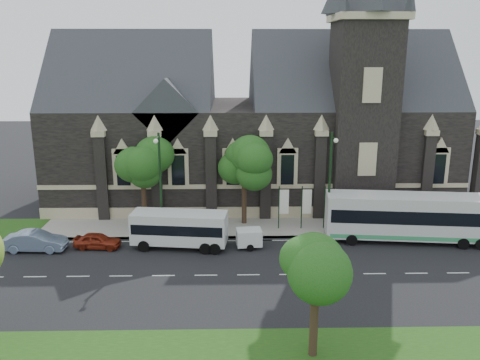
{
  "coord_description": "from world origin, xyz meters",
  "views": [
    {
      "loc": [
        1.75,
        -31.93,
        15.34
      ],
      "look_at": [
        2.53,
        6.0,
        5.38
      ],
      "focal_mm": 36.82,
      "sensor_mm": 36.0,
      "label": 1
    }
  ],
  "objects_px": {
    "banner_flag_left": "(282,204)",
    "car_far_red": "(97,241)",
    "box_trailer": "(249,237)",
    "street_lamp_mid": "(160,180)",
    "tour_coach": "(409,216)",
    "street_lamp_near": "(330,179)",
    "banner_flag_center": "(305,204)",
    "shuttle_bus": "(180,227)",
    "tree_walk_left": "(145,163)",
    "banner_flag_right": "(328,204)",
    "tree_park_east": "(319,272)",
    "sedan": "(36,241)",
    "tree_walk_right": "(247,162)"
  },
  "relations": [
    {
      "from": "tree_walk_right",
      "to": "tour_coach",
      "type": "relative_size",
      "value": 0.57
    },
    {
      "from": "tree_walk_left",
      "to": "banner_flag_right",
      "type": "relative_size",
      "value": 1.91
    },
    {
      "from": "tree_walk_left",
      "to": "banner_flag_left",
      "type": "relative_size",
      "value": 1.91
    },
    {
      "from": "street_lamp_near",
      "to": "banner_flag_right",
      "type": "height_order",
      "value": "street_lamp_near"
    },
    {
      "from": "tree_park_east",
      "to": "tree_walk_left",
      "type": "bearing_deg",
      "value": 120.87
    },
    {
      "from": "street_lamp_near",
      "to": "banner_flag_center",
      "type": "relative_size",
      "value": 2.25
    },
    {
      "from": "tree_walk_left",
      "to": "shuttle_bus",
      "type": "xyz_separation_m",
      "value": [
        3.48,
        -5.49,
        -4.05
      ]
    },
    {
      "from": "banner_flag_left",
      "to": "box_trailer",
      "type": "relative_size",
      "value": 1.36
    },
    {
      "from": "street_lamp_mid",
      "to": "car_far_red",
      "type": "distance_m",
      "value": 6.93
    },
    {
      "from": "tree_park_east",
      "to": "shuttle_bus",
      "type": "xyz_separation_m",
      "value": [
        -8.49,
        14.54,
        -2.93
      ]
    },
    {
      "from": "car_far_red",
      "to": "shuttle_bus",
      "type": "bearing_deg",
      "value": -84.64
    },
    {
      "from": "tree_park_east",
      "to": "banner_flag_center",
      "type": "bearing_deg",
      "value": 83.43
    },
    {
      "from": "tree_walk_left",
      "to": "box_trailer",
      "type": "height_order",
      "value": "tree_walk_left"
    },
    {
      "from": "tour_coach",
      "to": "tree_walk_right",
      "type": "bearing_deg",
      "value": 167.62
    },
    {
      "from": "banner_flag_left",
      "to": "tour_coach",
      "type": "bearing_deg",
      "value": -15.36
    },
    {
      "from": "tree_walk_right",
      "to": "banner_flag_center",
      "type": "xyz_separation_m",
      "value": [
        5.08,
        -1.71,
        -3.43
      ]
    },
    {
      "from": "tree_walk_left",
      "to": "street_lamp_mid",
      "type": "distance_m",
      "value": 4.08
    },
    {
      "from": "tree_walk_left",
      "to": "banner_flag_center",
      "type": "height_order",
      "value": "tree_walk_left"
    },
    {
      "from": "tree_walk_right",
      "to": "tree_walk_left",
      "type": "xyz_separation_m",
      "value": [
        -9.01,
        -0.01,
        -0.08
      ]
    },
    {
      "from": "tree_park_east",
      "to": "tree_walk_right",
      "type": "bearing_deg",
      "value": 98.42
    },
    {
      "from": "street_lamp_near",
      "to": "banner_flag_center",
      "type": "xyz_separation_m",
      "value": [
        -1.71,
        1.91,
        -2.73
      ]
    },
    {
      "from": "tour_coach",
      "to": "box_trailer",
      "type": "bearing_deg",
      "value": -168.46
    },
    {
      "from": "street_lamp_near",
      "to": "shuttle_bus",
      "type": "relative_size",
      "value": 1.16
    },
    {
      "from": "tree_walk_left",
      "to": "banner_flag_left",
      "type": "xyz_separation_m",
      "value": [
        12.08,
        -1.7,
        -3.35
      ]
    },
    {
      "from": "street_lamp_mid",
      "to": "car_far_red",
      "type": "relative_size",
      "value": 2.42
    },
    {
      "from": "street_lamp_mid",
      "to": "tour_coach",
      "type": "relative_size",
      "value": 0.66
    },
    {
      "from": "tour_coach",
      "to": "sedan",
      "type": "height_order",
      "value": "tour_coach"
    },
    {
      "from": "tour_coach",
      "to": "car_far_red",
      "type": "bearing_deg",
      "value": -171.25
    },
    {
      "from": "street_lamp_near",
      "to": "sedan",
      "type": "xyz_separation_m",
      "value": [
        -23.68,
        -2.33,
        -4.32
      ]
    },
    {
      "from": "banner_flag_left",
      "to": "shuttle_bus",
      "type": "xyz_separation_m",
      "value": [
        -8.6,
        -3.79,
        -0.7
      ]
    },
    {
      "from": "street_lamp_near",
      "to": "tour_coach",
      "type": "relative_size",
      "value": 0.66
    },
    {
      "from": "shuttle_bus",
      "to": "banner_flag_left",
      "type": "bearing_deg",
      "value": 30.74
    },
    {
      "from": "street_lamp_mid",
      "to": "box_trailer",
      "type": "distance_m",
      "value": 8.64
    },
    {
      "from": "tree_walk_right",
      "to": "tree_walk_left",
      "type": "distance_m",
      "value": 9.01
    },
    {
      "from": "banner_flag_right",
      "to": "car_far_red",
      "type": "xyz_separation_m",
      "value": [
        -19.21,
        -3.84,
        -1.75
      ]
    },
    {
      "from": "tree_walk_right",
      "to": "car_far_red",
      "type": "xyz_separation_m",
      "value": [
        -12.14,
        -5.56,
        -5.18
      ]
    },
    {
      "from": "banner_flag_center",
      "to": "tour_coach",
      "type": "height_order",
      "value": "banner_flag_center"
    },
    {
      "from": "tree_walk_left",
      "to": "banner_flag_center",
      "type": "bearing_deg",
      "value": -6.89
    },
    {
      "from": "street_lamp_mid",
      "to": "banner_flag_left",
      "type": "bearing_deg",
      "value": 10.5
    },
    {
      "from": "banner_flag_left",
      "to": "car_far_red",
      "type": "bearing_deg",
      "value": -165.82
    },
    {
      "from": "street_lamp_mid",
      "to": "shuttle_bus",
      "type": "relative_size",
      "value": 1.16
    },
    {
      "from": "tree_park_east",
      "to": "shuttle_bus",
      "type": "bearing_deg",
      "value": 120.28
    },
    {
      "from": "sedan",
      "to": "car_far_red",
      "type": "bearing_deg",
      "value": -83.45
    },
    {
      "from": "car_far_red",
      "to": "street_lamp_mid",
      "type": "bearing_deg",
      "value": -63.68
    },
    {
      "from": "street_lamp_mid",
      "to": "banner_flag_right",
      "type": "bearing_deg",
      "value": 7.6
    },
    {
      "from": "tree_walk_left",
      "to": "box_trailer",
      "type": "xyz_separation_m",
      "value": [
        9.03,
        -5.69,
        -4.86
      ]
    },
    {
      "from": "tree_walk_left",
      "to": "banner_flag_left",
      "type": "bearing_deg",
      "value": -8.02
    },
    {
      "from": "shuttle_bus",
      "to": "box_trailer",
      "type": "relative_size",
      "value": 2.66
    },
    {
      "from": "tree_park_east",
      "to": "box_trailer",
      "type": "distance_m",
      "value": 15.1
    },
    {
      "from": "street_lamp_mid",
      "to": "box_trailer",
      "type": "relative_size",
      "value": 3.07
    }
  ]
}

